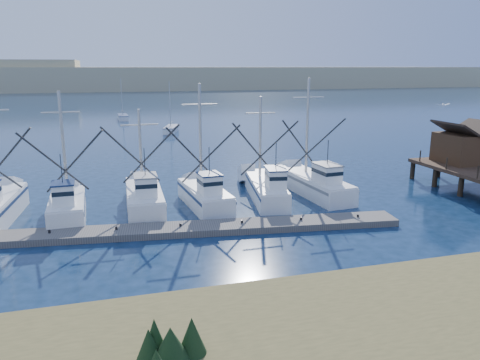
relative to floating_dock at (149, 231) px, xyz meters
name	(u,v)px	position (x,y,z in m)	size (l,w,h in m)	color
ground	(287,262)	(6.89, -6.46, -0.22)	(500.00, 500.00, 0.00)	#0B1E33
floating_dock	(149,231)	(0.00, 0.00, 0.00)	(32.90, 2.19, 0.44)	#625C58
dune_ridge	(124,78)	(6.89, 203.54, 4.78)	(360.00, 60.00, 10.00)	tan
trawler_fleet	(153,197)	(0.82, 5.20, 0.74)	(32.17, 9.59, 9.49)	white
sailboat_near	(171,129)	(7.75, 46.91, 0.28)	(3.28, 6.09, 8.10)	white
sailboat_far	(123,117)	(0.97, 67.75, 0.27)	(1.98, 6.30, 8.10)	white
flying_gull	(443,105)	(21.09, -0.16, 7.51)	(1.03, 0.19, 0.19)	white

